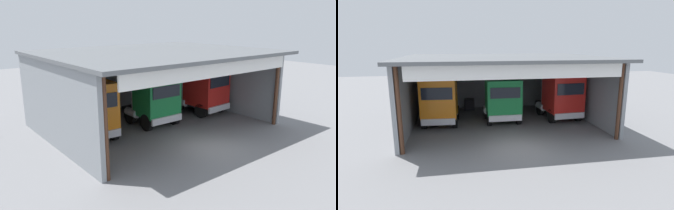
% 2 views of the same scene
% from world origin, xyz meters
% --- Properties ---
extents(ground_plane, '(80.00, 80.00, 0.00)m').
position_xyz_m(ground_plane, '(0.00, 0.00, 0.00)').
color(ground_plane, slate).
rests_on(ground_plane, ground).
extents(workshop_shed, '(13.93, 11.67, 5.03)m').
position_xyz_m(workshop_shed, '(0.00, 6.13, 3.54)').
color(workshop_shed, gray).
rests_on(workshop_shed, ground).
extents(truck_orange_center_left_bay, '(2.68, 5.28, 3.67)m').
position_xyz_m(truck_orange_center_left_bay, '(-4.61, 5.31, 1.83)').
color(truck_orange_center_left_bay, orange).
rests_on(truck_orange_center_left_bay, ground).
extents(truck_green_right_bay, '(2.69, 4.23, 3.75)m').
position_xyz_m(truck_green_right_bay, '(-0.02, 5.16, 1.77)').
color(truck_green_right_bay, '#197F3D').
rests_on(truck_green_right_bay, ground).
extents(truck_red_center_right_bay, '(2.85, 5.14, 3.68)m').
position_xyz_m(truck_red_center_right_bay, '(4.68, 5.23, 1.89)').
color(truck_red_center_right_bay, red).
rests_on(truck_red_center_right_bay, ground).
extents(oil_drum, '(0.58, 0.58, 0.93)m').
position_xyz_m(oil_drum, '(2.32, 9.23, 0.46)').
color(oil_drum, '#197233').
rests_on(oil_drum, ground).
extents(tool_cart, '(0.90, 0.60, 1.00)m').
position_xyz_m(tool_cart, '(-2.28, 9.83, 0.50)').
color(tool_cart, black).
rests_on(tool_cart, ground).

